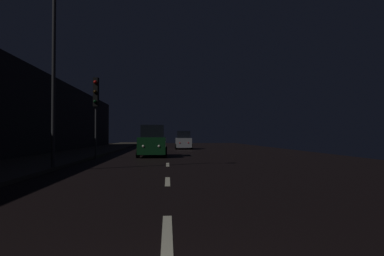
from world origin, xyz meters
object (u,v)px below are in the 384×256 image
traffic_light_far_left (96,99)px  streetlamp_overhead (64,50)px  car_distant_taillights (183,141)px  car_approaching_headlights (153,142)px

traffic_light_far_left → streetlamp_overhead: (0.23, -7.81, 1.32)m
streetlamp_overhead → car_distant_taillights: size_ratio=2.01×
car_distant_taillights → streetlamp_overhead: bearing=165.2°
traffic_light_far_left → streetlamp_overhead: 7.93m
traffic_light_far_left → car_distant_taillights: size_ratio=1.34×
streetlamp_overhead → car_approaching_headlights: size_ratio=1.79×
traffic_light_far_left → car_distant_taillights: traffic_light_far_left is taller
traffic_light_far_left → car_approaching_headlights: traffic_light_far_left is taller
car_approaching_headlights → car_distant_taillights: size_ratio=1.12×
traffic_light_far_left → streetlamp_overhead: size_ratio=0.66×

